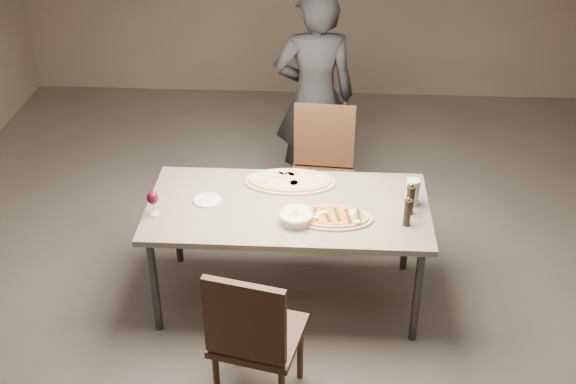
# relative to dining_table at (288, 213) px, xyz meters

# --- Properties ---
(room) EXTENTS (7.00, 7.00, 7.00)m
(room) POSITION_rel_dining_table_xyz_m (0.00, 0.00, 0.71)
(room) COLOR #5D5750
(room) RESTS_ON ground
(dining_table) EXTENTS (1.80, 0.90, 0.75)m
(dining_table) POSITION_rel_dining_table_xyz_m (0.00, 0.00, 0.00)
(dining_table) COLOR gray
(dining_table) RESTS_ON ground
(zucchini_pizza) EXTENTS (0.51, 0.28, 0.05)m
(zucchini_pizza) POSITION_rel_dining_table_xyz_m (0.28, -0.14, 0.07)
(zucchini_pizza) COLOR tan
(zucchini_pizza) RESTS_ON dining_table
(ham_pizza) EXTENTS (0.62, 0.34, 0.04)m
(ham_pizza) POSITION_rel_dining_table_xyz_m (-0.00, 0.28, 0.07)
(ham_pizza) COLOR tan
(ham_pizza) RESTS_ON dining_table
(bread_basket) EXTENTS (0.21, 0.21, 0.08)m
(bread_basket) POSITION_rel_dining_table_xyz_m (0.06, -0.19, 0.10)
(bread_basket) COLOR beige
(bread_basket) RESTS_ON dining_table
(oil_dish) EXTENTS (0.13, 0.13, 0.01)m
(oil_dish) POSITION_rel_dining_table_xyz_m (0.39, -0.12, 0.06)
(oil_dish) COLOR white
(oil_dish) RESTS_ON dining_table
(pepper_mill_left) EXTENTS (0.06, 0.06, 0.22)m
(pepper_mill_left) POSITION_rel_dining_table_xyz_m (0.76, -0.05, 0.16)
(pepper_mill_left) COLOR black
(pepper_mill_left) RESTS_ON dining_table
(pepper_mill_right) EXTENTS (0.05, 0.05, 0.20)m
(pepper_mill_right) POSITION_rel_dining_table_xyz_m (0.73, -0.18, 0.15)
(pepper_mill_right) COLOR black
(pepper_mill_right) RESTS_ON dining_table
(carafe) EXTENTS (0.09, 0.09, 0.18)m
(carafe) POSITION_rel_dining_table_xyz_m (0.79, 0.06, 0.15)
(carafe) COLOR silver
(carafe) RESTS_ON dining_table
(wine_glass) EXTENTS (0.07, 0.07, 0.16)m
(wine_glass) POSITION_rel_dining_table_xyz_m (-0.83, -0.15, 0.17)
(wine_glass) COLOR silver
(wine_glass) RESTS_ON dining_table
(side_plate) EXTENTS (0.18, 0.18, 0.01)m
(side_plate) POSITION_rel_dining_table_xyz_m (-0.52, 0.02, 0.06)
(side_plate) COLOR white
(side_plate) RESTS_ON dining_table
(chair_near) EXTENTS (0.56, 0.56, 0.98)m
(chair_near) POSITION_rel_dining_table_xyz_m (-0.13, -0.97, -0.14)
(chair_near) COLOR #40291B
(chair_near) RESTS_ON ground
(chair_far) EXTENTS (0.51, 0.51, 1.01)m
(chair_far) POSITION_rel_dining_table_xyz_m (0.21, 0.85, -0.13)
(chair_far) COLOR #40291B
(chair_far) RESTS_ON ground
(diner) EXTENTS (0.70, 0.51, 1.76)m
(diner) POSITION_rel_dining_table_xyz_m (0.13, 1.38, 0.19)
(diner) COLOR black
(diner) RESTS_ON ground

